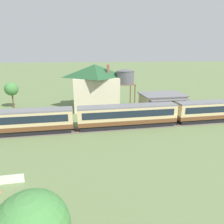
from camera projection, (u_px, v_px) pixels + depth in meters
ground_plane at (170, 125)px, 39.73m from camera, size 600.00×600.00×0.00m
passenger_train at (77, 118)px, 36.21m from camera, size 78.33×3.00×4.29m
railway_track at (49, 132)px, 35.98m from camera, size 123.08×3.60×0.04m
station_building at (162, 101)px, 50.33m from camera, size 10.56×9.15×3.94m
station_house_dark_green_roof at (95, 86)px, 50.05m from camera, size 11.70×9.76×11.08m
water_tower at (125, 77)px, 48.80m from camera, size 4.57×4.57×10.04m
yard_tree_0 at (11, 89)px, 50.72m from camera, size 3.36×3.36×6.60m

